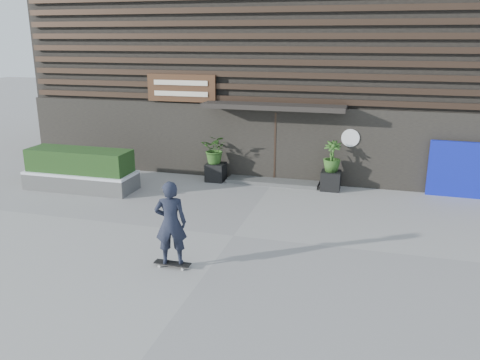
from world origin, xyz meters
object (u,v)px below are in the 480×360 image
(blue_tarp, at_px, (460,170))
(planter_pot_left, at_px, (216,172))
(raised_bed, at_px, (81,181))
(skateboarder, at_px, (171,223))
(planter_pot_right, at_px, (331,181))

(blue_tarp, bearing_deg, planter_pot_left, -176.29)
(planter_pot_left, xyz_separation_m, raised_bed, (-3.82, -2.01, -0.05))
(raised_bed, xyz_separation_m, blue_tarp, (11.37, 2.31, 0.60))
(planter_pot_left, relative_size, blue_tarp, 0.33)
(planter_pot_left, relative_size, skateboarder, 0.32)
(planter_pot_right, bearing_deg, blue_tarp, 4.57)
(planter_pot_left, distance_m, planter_pot_right, 3.80)
(planter_pot_right, bearing_deg, raised_bed, -165.23)
(planter_pot_right, relative_size, blue_tarp, 0.33)
(planter_pot_left, xyz_separation_m, planter_pot_right, (3.80, 0.00, 0.00))
(raised_bed, height_order, skateboarder, skateboarder)
(raised_bed, distance_m, skateboarder, 6.63)
(planter_pot_left, distance_m, raised_bed, 4.31)
(skateboarder, bearing_deg, blue_tarp, 46.03)
(skateboarder, bearing_deg, raised_bed, 138.74)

